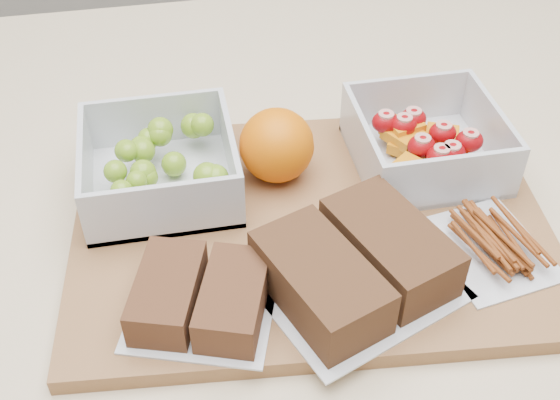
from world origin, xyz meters
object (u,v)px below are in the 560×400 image
at_px(sandwich_bag_center, 355,265).
at_px(pretzel_bag, 491,241).
at_px(cutting_board, 311,226).
at_px(fruit_container, 425,144).
at_px(orange, 277,145).
at_px(grape_container, 162,165).
at_px(sandwich_bag_left, 200,297).

distance_m(sandwich_bag_center, pretzel_bag, 0.12).
distance_m(cutting_board, fruit_container, 0.14).
xyz_separation_m(orange, sandwich_bag_center, (0.04, -0.15, -0.01)).
xyz_separation_m(grape_container, pretzel_bag, (0.26, -0.14, -0.01)).
bearing_deg(sandwich_bag_left, grape_container, 96.53).
distance_m(fruit_container, pretzel_bag, 0.13).
relative_size(cutting_board, fruit_container, 3.13).
relative_size(sandwich_bag_center, pretzel_bag, 1.57).
xyz_separation_m(sandwich_bag_center, pretzel_bag, (0.12, 0.01, -0.01)).
distance_m(cutting_board, orange, 0.08).
distance_m(grape_container, orange, 0.11).
height_order(cutting_board, orange, orange).
xyz_separation_m(sandwich_bag_left, sandwich_bag_center, (0.12, 0.00, 0.01)).
bearing_deg(sandwich_bag_center, grape_container, 133.12).
height_order(cutting_board, pretzel_bag, pretzel_bag).
height_order(cutting_board, sandwich_bag_left, sandwich_bag_left).
height_order(fruit_container, sandwich_bag_left, fruit_container).
relative_size(sandwich_bag_left, sandwich_bag_center, 0.73).
bearing_deg(pretzel_bag, grape_container, 152.60).
xyz_separation_m(cutting_board, grape_container, (-0.12, 0.07, 0.03)).
relative_size(grape_container, fruit_container, 1.02).
relative_size(grape_container, sandwich_bag_center, 0.73).
relative_size(cutting_board, grape_container, 3.06).
distance_m(orange, sandwich_bag_center, 0.15).
height_order(grape_container, sandwich_bag_left, grape_container).
relative_size(grape_container, orange, 1.96).
bearing_deg(cutting_board, pretzel_bag, -19.74).
bearing_deg(sandwich_bag_center, pretzel_bag, 6.68).
relative_size(grape_container, pretzel_bag, 1.15).
relative_size(sandwich_bag_left, pretzel_bag, 1.14).
distance_m(grape_container, fruit_container, 0.25).
relative_size(fruit_container, orange, 1.92).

